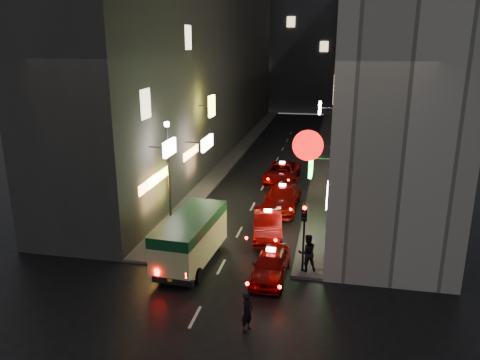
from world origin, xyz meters
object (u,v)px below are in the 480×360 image
Objects in this scene: minibus at (191,234)px; traffic_light at (304,223)px; taxi_near at (271,262)px; pedestrian_crossing at (247,310)px; lamp_post at (169,167)px.

minibus is 5.67m from traffic_light.
pedestrian_crossing reaches higher than taxi_near.
pedestrian_crossing is at bearing -109.63° from traffic_light.
minibus is 0.94× the size of lamp_post.
traffic_light reaches higher than pedestrian_crossing.
pedestrian_crossing is 5.52m from traffic_light.
lamp_post is (-6.74, 5.08, 2.93)m from taxi_near.
minibus is 1.17× the size of taxi_near.
taxi_near is 2.45m from traffic_light.
traffic_light is (1.46, 0.55, 1.90)m from taxi_near.
minibus reaches higher than taxi_near.
pedestrian_crossing is (-0.30, -4.37, 0.11)m from taxi_near.
taxi_near is 0.81× the size of lamp_post.
taxi_near is at bearing -9.57° from minibus.
lamp_post is at bearing 121.11° from minibus.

